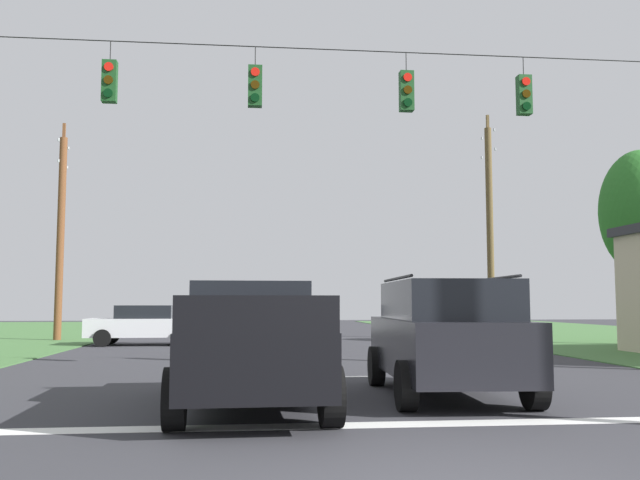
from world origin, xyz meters
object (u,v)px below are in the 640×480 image
at_px(distant_car_crossing_white, 288,321).
at_px(distant_car_oncoming, 145,324).
at_px(pickup_truck, 250,344).
at_px(suv_black, 445,335).
at_px(utility_pole_mid_right, 490,226).
at_px(utility_pole_mid_left, 61,233).
at_px(overhead_signal_span, 324,180).

height_order(distant_car_crossing_white, distant_car_oncoming, same).
height_order(pickup_truck, suv_black, suv_black).
bearing_deg(suv_black, utility_pole_mid_right, 67.76).
xyz_separation_m(utility_pole_mid_right, utility_pole_mid_left, (-19.02, 0.84, -0.41)).
bearing_deg(utility_pole_mid_right, pickup_truck, -119.53).
relative_size(distant_car_oncoming, utility_pole_mid_left, 0.45).
xyz_separation_m(overhead_signal_span, utility_pole_mid_left, (-9.81, 15.50, 0.23)).
bearing_deg(overhead_signal_span, utility_pole_mid_left, 122.32).
relative_size(suv_black, utility_pole_mid_right, 0.48).
distance_m(suv_black, utility_pole_mid_left, 22.71).
height_order(overhead_signal_span, utility_pole_mid_left, utility_pole_mid_left).
relative_size(suv_black, distant_car_oncoming, 1.13).
bearing_deg(distant_car_crossing_white, utility_pole_mid_left, -176.10).
xyz_separation_m(pickup_truck, distant_car_crossing_white, (1.86, 20.78, -0.18)).
distance_m(pickup_truck, utility_pole_mid_left, 21.99).
bearing_deg(overhead_signal_span, distant_car_oncoming, 115.34).
bearing_deg(suv_black, distant_car_crossing_white, 94.35).
xyz_separation_m(distant_car_crossing_white, distant_car_oncoming, (-5.77, -4.34, 0.00)).
relative_size(overhead_signal_span, utility_pole_mid_right, 1.76).
relative_size(overhead_signal_span, distant_car_crossing_white, 4.13).
distance_m(utility_pole_mid_right, utility_pole_mid_left, 19.04).
height_order(pickup_truck, utility_pole_mid_left, utility_pole_mid_left).
bearing_deg(distant_car_oncoming, utility_pole_mid_right, 10.74).
distance_m(distant_car_crossing_white, distant_car_oncoming, 7.22).
bearing_deg(suv_black, distant_car_oncoming, 115.05).
distance_m(suv_black, distant_car_crossing_white, 20.00).
bearing_deg(distant_car_crossing_white, suv_black, -85.65).
xyz_separation_m(distant_car_crossing_white, utility_pole_mid_left, (-9.97, -0.68, 3.87)).
xyz_separation_m(pickup_truck, utility_pole_mid_left, (-8.11, 20.10, 3.69)).
xyz_separation_m(distant_car_crossing_white, utility_pole_mid_right, (9.05, -1.52, 4.28)).
bearing_deg(overhead_signal_span, utility_pole_mid_right, 57.85).
bearing_deg(pickup_truck, utility_pole_mid_left, 111.98).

